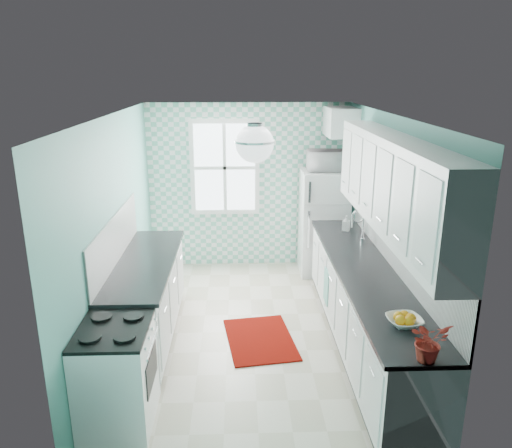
{
  "coord_description": "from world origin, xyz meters",
  "views": [
    {
      "loc": [
        -0.15,
        -5.23,
        2.94
      ],
      "look_at": [
        0.05,
        0.25,
        1.25
      ],
      "focal_mm": 35.0,
      "sensor_mm": 36.0,
      "label": 1
    }
  ],
  "objects_px": {
    "sink": "(350,243)",
    "potted_plant": "(429,341)",
    "microwave": "(326,161)",
    "fridge": "(323,222)",
    "fruit_bowl": "(404,321)",
    "stove": "(117,374)",
    "ceiling_light": "(255,143)"
  },
  "relations": [
    {
      "from": "stove",
      "to": "microwave",
      "type": "bearing_deg",
      "value": 59.09
    },
    {
      "from": "fridge",
      "to": "sink",
      "type": "height_order",
      "value": "fridge"
    },
    {
      "from": "potted_plant",
      "to": "microwave",
      "type": "height_order",
      "value": "microwave"
    },
    {
      "from": "potted_plant",
      "to": "microwave",
      "type": "xyz_separation_m",
      "value": [
        -0.09,
        3.95,
        0.61
      ]
    },
    {
      "from": "microwave",
      "to": "fruit_bowl",
      "type": "bearing_deg",
      "value": 93.1
    },
    {
      "from": "stove",
      "to": "fridge",
      "type": "bearing_deg",
      "value": 59.09
    },
    {
      "from": "fridge",
      "to": "fruit_bowl",
      "type": "xyz_separation_m",
      "value": [
        0.09,
        -3.44,
        0.2
      ]
    },
    {
      "from": "ceiling_light",
      "to": "microwave",
      "type": "bearing_deg",
      "value": 67.09
    },
    {
      "from": "sink",
      "to": "potted_plant",
      "type": "xyz_separation_m",
      "value": [
        -0.0,
        -2.58,
        0.16
      ]
    },
    {
      "from": "potted_plant",
      "to": "fruit_bowl",
      "type": "bearing_deg",
      "value": 90.0
    },
    {
      "from": "fridge",
      "to": "stove",
      "type": "bearing_deg",
      "value": -127.57
    },
    {
      "from": "stove",
      "to": "potted_plant",
      "type": "bearing_deg",
      "value": -10.65
    },
    {
      "from": "fridge",
      "to": "potted_plant",
      "type": "xyz_separation_m",
      "value": [
        0.09,
        -3.95,
        0.31
      ]
    },
    {
      "from": "sink",
      "to": "fruit_bowl",
      "type": "distance_m",
      "value": 2.07
    },
    {
      "from": "microwave",
      "to": "potted_plant",
      "type": "bearing_deg",
      "value": 92.9
    },
    {
      "from": "ceiling_light",
      "to": "sink",
      "type": "relative_size",
      "value": 0.66
    },
    {
      "from": "ceiling_light",
      "to": "microwave",
      "type": "relative_size",
      "value": 0.66
    },
    {
      "from": "fruit_bowl",
      "to": "microwave",
      "type": "height_order",
      "value": "microwave"
    },
    {
      "from": "fruit_bowl",
      "to": "potted_plant",
      "type": "distance_m",
      "value": 0.53
    },
    {
      "from": "stove",
      "to": "sink",
      "type": "relative_size",
      "value": 1.67
    },
    {
      "from": "fridge",
      "to": "microwave",
      "type": "relative_size",
      "value": 2.93
    },
    {
      "from": "sink",
      "to": "fridge",
      "type": "bearing_deg",
      "value": 92.11
    },
    {
      "from": "fruit_bowl",
      "to": "fridge",
      "type": "bearing_deg",
      "value": 91.51
    },
    {
      "from": "fridge",
      "to": "microwave",
      "type": "height_order",
      "value": "microwave"
    },
    {
      "from": "sink",
      "to": "potted_plant",
      "type": "bearing_deg",
      "value": -91.95
    },
    {
      "from": "ceiling_light",
      "to": "fruit_bowl",
      "type": "relative_size",
      "value": 1.23
    },
    {
      "from": "fridge",
      "to": "fruit_bowl",
      "type": "distance_m",
      "value": 3.44
    },
    {
      "from": "ceiling_light",
      "to": "stove",
      "type": "relative_size",
      "value": 0.39
    },
    {
      "from": "fridge",
      "to": "potted_plant",
      "type": "bearing_deg",
      "value": -91.55
    },
    {
      "from": "ceiling_light",
      "to": "fruit_bowl",
      "type": "height_order",
      "value": "ceiling_light"
    },
    {
      "from": "fruit_bowl",
      "to": "microwave",
      "type": "relative_size",
      "value": 0.53
    },
    {
      "from": "ceiling_light",
      "to": "fridge",
      "type": "xyz_separation_m",
      "value": [
        1.11,
        2.63,
        -1.54
      ]
    }
  ]
}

